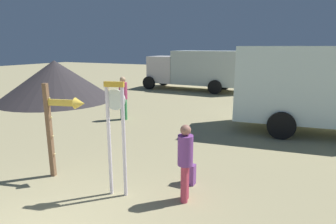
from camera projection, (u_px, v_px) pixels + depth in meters
standing_clock at (116, 129)px, 5.45m from camera, size 0.40×0.18×2.31m
arrow_sign at (61, 118)px, 6.22m from camera, size 0.97×0.42×2.17m
person_near_clock at (185, 159)px, 5.35m from camera, size 0.29×0.29×1.54m
backpack at (189, 174)px, 6.16m from camera, size 0.28×0.21×0.46m
person_distant at (123, 96)px, 11.49m from camera, size 0.34×0.34×1.78m
box_truck_near at (332, 87)px, 9.42m from camera, size 6.96×3.17×2.97m
box_truck_far at (197, 68)px, 19.34m from camera, size 6.84×2.56×2.69m
dome_tent at (56, 80)px, 15.73m from camera, size 6.36×6.36×2.23m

